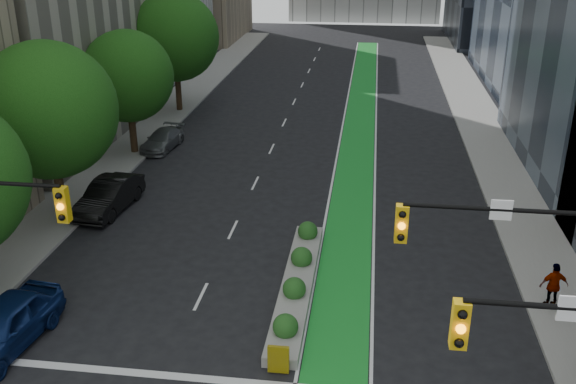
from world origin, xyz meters
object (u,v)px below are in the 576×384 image
(parked_car_left_far, at_px, (163,140))
(pedestrian_far, at_px, (554,285))
(median_planter, at_px, (297,281))
(parked_car_left_mid, at_px, (109,196))
(parked_car_left_near, at_px, (4,326))

(parked_car_left_far, height_order, pedestrian_far, pedestrian_far)
(median_planter, bearing_deg, pedestrian_far, -1.21)
(parked_car_left_far, xyz_separation_m, pedestrian_far, (20.37, -16.28, 0.45))
(median_planter, xyz_separation_m, parked_car_left_far, (-10.70, 16.08, 0.24))
(parked_car_left_mid, bearing_deg, pedestrian_far, -12.68)
(parked_car_left_near, height_order, parked_car_left_mid, parked_car_left_near)
(parked_car_left_near, bearing_deg, parked_car_left_far, 100.15)
(parked_car_left_mid, xyz_separation_m, parked_car_left_far, (-0.35, 9.73, -0.20))
(parked_car_left_mid, bearing_deg, parked_car_left_far, 97.49)
(parked_car_left_near, bearing_deg, median_planter, 34.83)
(parked_car_left_mid, bearing_deg, median_planter, -26.08)
(parked_car_left_near, bearing_deg, parked_car_left_mid, 101.15)
(parked_car_left_mid, height_order, parked_car_left_far, parked_car_left_mid)
(median_planter, height_order, pedestrian_far, pedestrian_far)
(parked_car_left_far, bearing_deg, parked_car_left_mid, -81.72)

